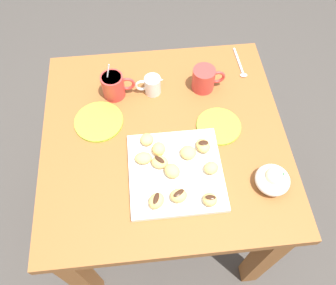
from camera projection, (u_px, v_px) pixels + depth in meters
ground_plane at (165, 211)px, 1.83m from camera, size 8.00×8.00×0.00m
dining_table at (164, 156)px, 1.32m from camera, size 0.85×0.83×0.75m
pastry_plate_square at (176, 172)px, 1.11m from camera, size 0.30×0.30×0.02m
coffee_mug_red_left at (114, 85)px, 1.25m from camera, size 0.12×0.08×0.15m
coffee_mug_red_right at (204, 78)px, 1.26m from camera, size 0.12×0.08×0.09m
cream_pitcher_white at (152, 85)px, 1.26m from camera, size 0.10×0.06×0.07m
ice_cream_bowl at (273, 179)px, 1.06m from camera, size 0.11×0.11×0.08m
saucer_lime_left at (219, 126)px, 1.21m from camera, size 0.16×0.16×0.01m
saucer_lime_right at (99, 122)px, 1.22m from camera, size 0.17×0.17×0.01m
loose_spoon_near_saucer at (240, 66)px, 1.36m from camera, size 0.03×0.16×0.01m
beignet_0 at (159, 149)px, 1.12m from camera, size 0.05×0.06×0.04m
beignet_1 at (160, 162)px, 1.10m from camera, size 0.06×0.06×0.03m
chocolate_drizzle_1 at (160, 159)px, 1.09m from camera, size 0.04×0.04×0.00m
beignet_2 at (156, 201)px, 1.03m from camera, size 0.07×0.07×0.04m
chocolate_drizzle_2 at (156, 198)px, 1.01m from camera, size 0.03×0.04×0.00m
beignet_3 at (203, 146)px, 1.13m from camera, size 0.06×0.07×0.03m
chocolate_drizzle_3 at (203, 143)px, 1.12m from camera, size 0.03×0.02×0.00m
beignet_4 at (179, 196)px, 1.04m from camera, size 0.06×0.05×0.04m
chocolate_drizzle_4 at (179, 193)px, 1.02m from camera, size 0.04×0.03×0.00m
beignet_5 at (147, 139)px, 1.15m from camera, size 0.06×0.06×0.03m
beignet_6 at (211, 168)px, 1.09m from camera, size 0.06×0.05×0.03m
beignet_7 at (172, 171)px, 1.08m from camera, size 0.07×0.07×0.04m
beignet_8 at (210, 200)px, 1.03m from camera, size 0.06×0.06×0.03m
chocolate_drizzle_8 at (211, 197)px, 1.02m from camera, size 0.03×0.02×0.00m
beignet_9 at (188, 152)px, 1.12m from camera, size 0.07×0.07×0.03m
beignet_10 at (143, 158)px, 1.11m from camera, size 0.06×0.05×0.03m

